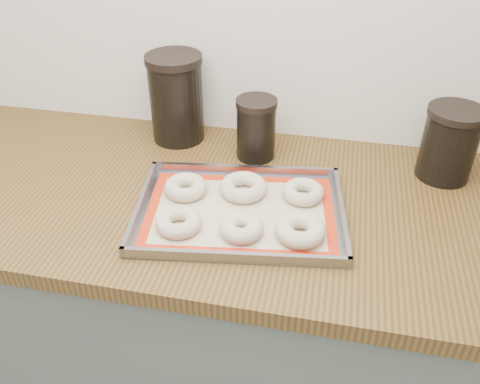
% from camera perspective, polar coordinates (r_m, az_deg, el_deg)
% --- Properties ---
extents(cabinet, '(3.00, 0.65, 0.86)m').
position_cam_1_polar(cabinet, '(1.51, 5.99, -15.86)').
color(cabinet, '#5C6458').
rests_on(cabinet, floor).
extents(countertop, '(3.06, 0.68, 0.04)m').
position_cam_1_polar(countertop, '(1.19, 7.29, -2.12)').
color(countertop, brown).
rests_on(countertop, cabinet).
extents(baking_tray, '(0.50, 0.39, 0.03)m').
position_cam_1_polar(baking_tray, '(1.14, 0.00, -2.18)').
color(baking_tray, gray).
rests_on(baking_tray, countertop).
extents(baking_mat, '(0.46, 0.35, 0.00)m').
position_cam_1_polar(baking_mat, '(1.14, 0.00, -2.27)').
color(baking_mat, '#C6B793').
rests_on(baking_mat, baking_tray).
extents(bagel_front_left, '(0.12, 0.12, 0.03)m').
position_cam_1_polar(bagel_front_left, '(1.09, -6.93, -3.38)').
color(bagel_front_left, beige).
rests_on(bagel_front_left, baking_mat).
extents(bagel_front_mid, '(0.10, 0.10, 0.04)m').
position_cam_1_polar(bagel_front_mid, '(1.07, 0.15, -4.02)').
color(bagel_front_mid, beige).
rests_on(bagel_front_mid, baking_mat).
extents(bagel_front_right, '(0.12, 0.12, 0.04)m').
position_cam_1_polar(bagel_front_right, '(1.07, 6.77, -4.27)').
color(bagel_front_right, beige).
rests_on(bagel_front_right, baking_mat).
extents(bagel_back_left, '(0.10, 0.10, 0.03)m').
position_cam_1_polar(bagel_back_left, '(1.20, -6.13, 0.54)').
color(bagel_back_left, beige).
rests_on(bagel_back_left, baking_mat).
extents(bagel_back_mid, '(0.13, 0.13, 0.03)m').
position_cam_1_polar(bagel_back_mid, '(1.19, 0.38, 0.54)').
color(bagel_back_mid, beige).
rests_on(bagel_back_mid, baking_mat).
extents(bagel_back_right, '(0.10, 0.10, 0.03)m').
position_cam_1_polar(bagel_back_right, '(1.18, 7.09, 0.00)').
color(bagel_back_right, beige).
rests_on(bagel_back_right, baking_mat).
extents(canister_left, '(0.15, 0.15, 0.24)m').
position_cam_1_polar(canister_left, '(1.39, -7.16, 10.43)').
color(canister_left, black).
rests_on(canister_left, countertop).
extents(canister_mid, '(0.10, 0.10, 0.16)m').
position_cam_1_polar(canister_mid, '(1.31, 1.81, 7.14)').
color(canister_mid, black).
rests_on(canister_mid, countertop).
extents(canister_right, '(0.13, 0.13, 0.18)m').
position_cam_1_polar(canister_right, '(1.32, 22.45, 5.08)').
color(canister_right, black).
rests_on(canister_right, countertop).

